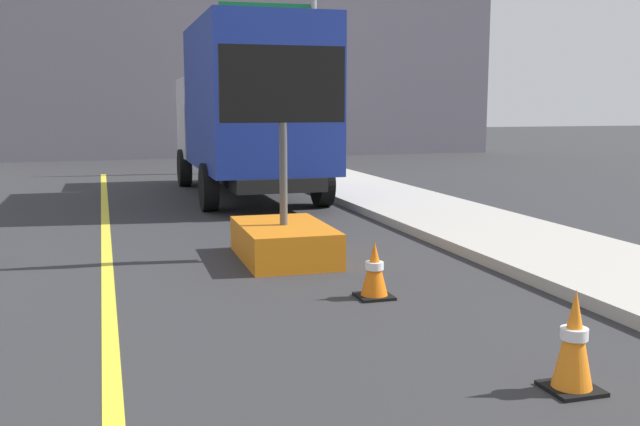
{
  "coord_description": "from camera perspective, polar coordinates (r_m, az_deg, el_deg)",
  "views": [
    {
      "loc": [
        0.01,
        2.55,
        1.97
      ],
      "look_at": [
        1.42,
        7.23,
        1.24
      ],
      "focal_mm": 40.55,
      "sensor_mm": 36.0,
      "label": 1
    }
  ],
  "objects": [
    {
      "name": "box_truck",
      "position": [
        15.47,
        -5.69,
        8.27
      ],
      "size": [
        2.52,
        6.81,
        3.58
      ],
      "color": "black",
      "rests_on": "ground"
    },
    {
      "name": "far_building_block",
      "position": [
        31.76,
        -6.33,
        12.49
      ],
      "size": [
        19.09,
        8.42,
        8.37
      ],
      "primitive_type": "cube",
      "color": "slate",
      "rests_on": "ground"
    },
    {
      "name": "highway_guide_sign",
      "position": [
        21.12,
        -2.63,
        12.48
      ],
      "size": [
        2.79,
        0.27,
        5.0
      ],
      "color": "gray",
      "rests_on": "ground"
    },
    {
      "name": "traffic_cone_mid_lane",
      "position": [
        5.36,
        19.39,
        -9.53
      ],
      "size": [
        0.36,
        0.36,
        0.73
      ],
      "color": "black",
      "rests_on": "ground"
    },
    {
      "name": "traffic_cone_far_lane",
      "position": [
        7.46,
        4.32,
        -4.53
      ],
      "size": [
        0.36,
        0.36,
        0.59
      ],
      "color": "black",
      "rests_on": "ground"
    },
    {
      "name": "arrow_board_trailer",
      "position": [
        9.26,
        -2.88,
        -0.74
      ],
      "size": [
        1.6,
        1.82,
        2.7
      ],
      "color": "orange",
      "rests_on": "ground"
    }
  ]
}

